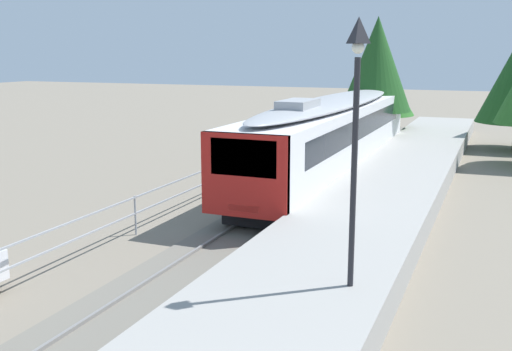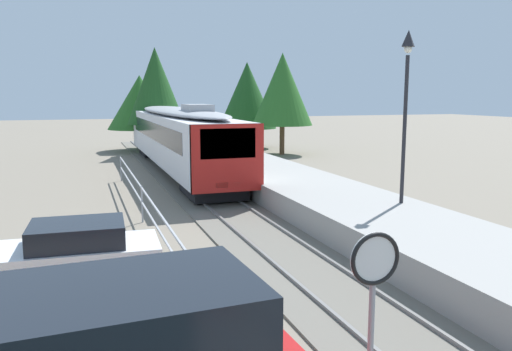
# 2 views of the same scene
# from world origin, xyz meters

# --- Properties ---
(ground_plane) EXTENTS (160.00, 160.00, 0.00)m
(ground_plane) POSITION_xyz_m (-3.00, 22.00, 0.00)
(ground_plane) COLOR slate
(track_rails) EXTENTS (3.20, 60.00, 0.14)m
(track_rails) POSITION_xyz_m (0.00, 22.00, 0.03)
(track_rails) COLOR #6B665B
(track_rails) RESTS_ON ground
(commuter_train) EXTENTS (2.82, 20.48, 3.74)m
(commuter_train) POSITION_xyz_m (0.00, 31.97, 2.15)
(commuter_train) COLOR silver
(commuter_train) RESTS_ON track_rails
(station_platform) EXTENTS (3.90, 60.00, 0.90)m
(station_platform) POSITION_xyz_m (3.25, 22.00, 0.45)
(station_platform) COLOR #999691
(station_platform) RESTS_ON ground
(platform_lamp_mid_platform) EXTENTS (0.34, 0.34, 5.35)m
(platform_lamp_mid_platform) POSITION_xyz_m (4.40, 17.24, 4.62)
(platform_lamp_mid_platform) COLOR #232328
(platform_lamp_mid_platform) RESTS_ON station_platform
(speed_limit_sign) EXTENTS (0.61, 0.10, 2.81)m
(speed_limit_sign) POSITION_xyz_m (-2.18, 8.38, 2.12)
(speed_limit_sign) COLOR #9EA0A5
(speed_limit_sign) RESTS_ON ground
(carpark_fence) EXTENTS (0.06, 36.06, 1.25)m
(carpark_fence) POSITION_xyz_m (-3.30, 12.00, 0.91)
(carpark_fence) COLOR #9EA0A5
(carpark_fence) RESTS_ON ground
(parked_hatchback_white) EXTENTS (4.08, 1.94, 1.53)m
(parked_hatchback_white) POSITION_xyz_m (-5.54, 15.26, 0.79)
(parked_hatchback_white) COLOR white
(parked_hatchback_white) RESTS_ON ground
(tree_behind_carpark) EXTENTS (5.07, 5.07, 5.83)m
(tree_behind_carpark) POSITION_xyz_m (-0.62, 44.32, 3.76)
(tree_behind_carpark) COLOR brown
(tree_behind_carpark) RESTS_ON ground
(tree_behind_station_far) EXTENTS (4.37, 4.37, 7.31)m
(tree_behind_station_far) POSITION_xyz_m (8.80, 38.31, 4.72)
(tree_behind_station_far) COLOR brown
(tree_behind_station_far) RESTS_ON ground
(tree_distant_left) EXTENTS (4.76, 4.76, 6.96)m
(tree_distant_left) POSITION_xyz_m (7.89, 43.71, 4.28)
(tree_distant_left) COLOR brown
(tree_distant_left) RESTS_ON ground
(tree_distant_centre) EXTENTS (4.10, 4.10, 7.66)m
(tree_distant_centre) POSITION_xyz_m (0.12, 40.95, 4.95)
(tree_distant_centre) COLOR brown
(tree_distant_centre) RESTS_ON ground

